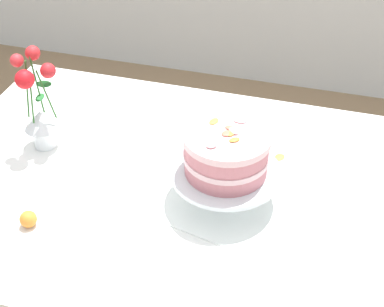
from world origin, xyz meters
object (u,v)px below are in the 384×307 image
object	(u,v)px
layer_cake	(226,152)
fallen_rose	(27,219)
cake_stand	(225,175)
flower_vase	(39,110)
dining_table	(169,209)

from	to	relation	value
layer_cake	fallen_rose	bearing A→B (deg)	-152.92
cake_stand	fallen_rose	world-z (taller)	cake_stand
cake_stand	flower_vase	distance (m)	0.58
layer_cake	cake_stand	bearing A→B (deg)	-77.04
layer_cake	fallen_rose	world-z (taller)	layer_cake
flower_vase	fallen_rose	world-z (taller)	flower_vase
layer_cake	flower_vase	size ratio (longest dim) A/B	0.70
dining_table	flower_vase	bearing A→B (deg)	169.58
cake_stand	layer_cake	world-z (taller)	layer_cake
dining_table	layer_cake	world-z (taller)	layer_cake
dining_table	flower_vase	world-z (taller)	flower_vase
fallen_rose	layer_cake	bearing A→B (deg)	27.08
flower_vase	layer_cake	bearing A→B (deg)	-8.35
dining_table	cake_stand	distance (m)	0.24
layer_cake	fallen_rose	size ratio (longest dim) A/B	1.60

